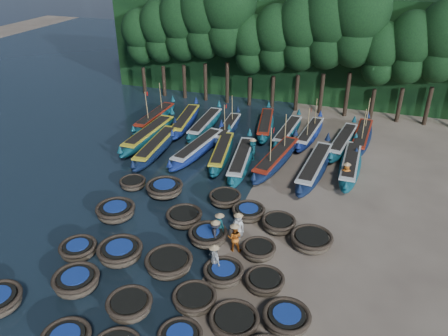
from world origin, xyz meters
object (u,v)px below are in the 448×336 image
(coracle_19, at_px, (311,240))
(long_boat_6, at_px, (276,159))
(long_boat_16, at_px, (343,142))
(fisherman_1, at_px, (220,225))
(coracle_10, at_px, (78,249))
(long_boat_3, at_px, (198,148))
(coracle_5, at_px, (76,281))
(long_boat_13, at_px, (265,125))
(long_boat_14, at_px, (288,132))
(coracle_7, at_px, (195,299))
(coracle_9, at_px, (286,319))
(coracle_6, at_px, (130,306))
(coracle_22, at_px, (225,198))
(fisherman_0, at_px, (238,225))
(long_boat_15, at_px, (310,134))
(coracle_18, at_px, (259,250))
(long_boat_7, at_px, (315,167))
(fisherman_4, at_px, (214,259))
(long_boat_17, at_px, (362,137))
(coracle_15, at_px, (116,211))
(long_boat_9, at_px, (155,118))
(coracle_14, at_px, (265,282))
(coracle_23, at_px, (248,212))
(fisherman_2, at_px, (235,237))
(long_boat_12, at_px, (228,129))
(long_boat_2, at_px, (156,147))
(long_boat_4, at_px, (222,152))
(coracle_24, at_px, (279,224))
(long_boat_11, at_px, (205,124))
(fisherman_5, at_px, (253,149))
(long_boat_8, at_px, (350,165))
(long_boat_5, at_px, (241,160))
(coracle_11, at_px, (120,252))
(coracle_16, at_px, (184,217))
(coracle_13, at_px, (223,273))
(coracle_17, at_px, (208,236))
(coracle_21, at_px, (165,188))
(long_boat_10, at_px, (185,121))
(fisherman_6, at_px, (346,173))

(coracle_19, bearing_deg, long_boat_6, 113.77)
(long_boat_16, relative_size, fisherman_1, 4.57)
(coracle_10, distance_m, long_boat_3, 13.25)
(long_boat_6, bearing_deg, coracle_5, -102.71)
(long_boat_13, height_order, long_boat_14, long_boat_13)
(coracle_7, relative_size, coracle_9, 0.82)
(coracle_6, relative_size, coracle_22, 1.13)
(fisherman_0, bearing_deg, long_boat_15, 93.31)
(coracle_18, bearing_deg, long_boat_16, 78.80)
(long_boat_16, bearing_deg, long_boat_7, -97.80)
(coracle_7, xyz_separation_m, fisherman_4, (0.13, 2.30, 0.50))
(long_boat_17, bearing_deg, long_boat_7, -110.10)
(coracle_5, relative_size, coracle_15, 1.09)
(long_boat_9, bearing_deg, coracle_14, -49.73)
(coracle_6, xyz_separation_m, coracle_23, (2.96, 8.82, -0.05))
(coracle_7, height_order, coracle_9, coracle_9)
(coracle_14, distance_m, long_boat_16, 17.27)
(long_boat_6, distance_m, fisherman_2, 10.23)
(coracle_7, xyz_separation_m, long_boat_12, (-4.58, 18.95, 0.10))
(long_boat_2, relative_size, long_boat_15, 1.12)
(coracle_15, xyz_separation_m, long_boat_16, (11.86, 14.22, 0.06))
(long_boat_6, distance_m, long_boat_16, 6.32)
(long_boat_4, distance_m, long_boat_15, 8.03)
(fisherman_1, bearing_deg, long_boat_15, -82.38)
(coracle_10, relative_size, coracle_24, 0.96)
(long_boat_11, bearing_deg, long_boat_16, -0.63)
(coracle_7, relative_size, long_boat_15, 0.27)
(coracle_19, distance_m, fisherman_5, 10.82)
(coracle_23, distance_m, long_boat_8, 9.47)
(coracle_24, xyz_separation_m, long_boat_5, (-4.19, 6.74, 0.12))
(long_boat_2, height_order, long_boat_13, long_boat_2)
(coracle_6, distance_m, coracle_11, 3.83)
(coracle_5, relative_size, coracle_10, 1.14)
(coracle_10, xyz_separation_m, long_boat_7, (10.36, 12.83, 0.15))
(coracle_16, xyz_separation_m, long_boat_5, (1.10, 7.91, 0.07))
(long_boat_8, relative_size, fisherman_1, 4.70)
(long_boat_14, relative_size, long_boat_16, 0.94)
(coracle_13, bearing_deg, coracle_14, 3.17)
(coracle_17, distance_m, coracle_21, 5.79)
(long_boat_11, bearing_deg, fisherman_2, -64.76)
(fisherman_1, height_order, fisherman_2, fisherman_2)
(long_boat_7, xyz_separation_m, long_boat_15, (-1.23, 5.92, -0.08))
(coracle_16, bearing_deg, long_boat_14, 77.03)
(coracle_7, relative_size, long_boat_16, 0.25)
(coracle_13, height_order, long_boat_10, long_boat_10)
(long_boat_11, bearing_deg, long_boat_10, 174.36)
(coracle_16, distance_m, long_boat_3, 9.15)
(coracle_9, relative_size, fisherman_6, 1.40)
(fisherman_0, bearing_deg, coracle_11, -133.87)
(long_boat_9, distance_m, fisherman_0, 18.09)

